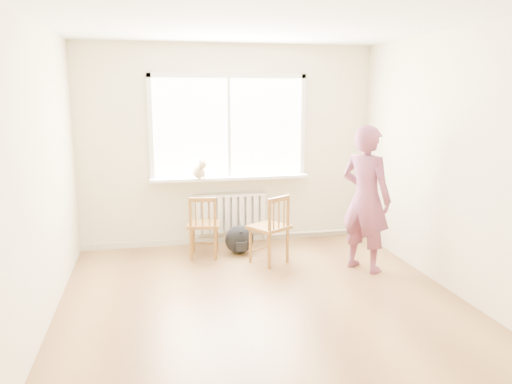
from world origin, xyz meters
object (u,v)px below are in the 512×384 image
cat (199,170)px  backpack (239,240)px  chair_right (272,229)px  person (366,199)px  chair_left (204,227)px

cat → backpack: (0.47, -0.36, -0.87)m
chair_right → person: bearing=125.2°
backpack → chair_left: bearing=-171.4°
chair_right → cat: (-0.79, 0.82, 0.63)m
chair_right → person: 1.18m
cat → backpack: bearing=-54.4°
cat → person: bearing=-51.4°
chair_left → chair_right: chair_right is taller
person → backpack: person is taller
person → backpack: size_ratio=4.56×
chair_left → chair_right: bearing=164.2°
chair_right → cat: size_ratio=2.12×
backpack → cat: bearing=142.5°
person → cat: size_ratio=4.24×
backpack → person: bearing=-33.4°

